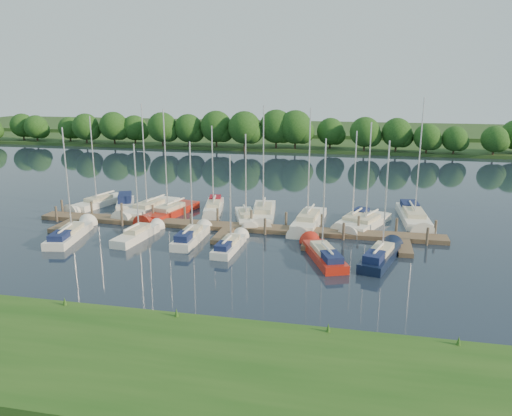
% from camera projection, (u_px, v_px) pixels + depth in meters
% --- Properties ---
extents(ground, '(260.00, 260.00, 0.00)m').
position_uv_depth(ground, '(206.00, 256.00, 40.83)').
color(ground, '#181F30').
rests_on(ground, ground).
extents(near_bank, '(90.00, 10.00, 0.50)m').
position_uv_depth(near_bank, '(112.00, 357.00, 25.62)').
color(near_bank, '#1D4A15').
rests_on(near_bank, ground).
extents(dock, '(40.00, 6.00, 0.40)m').
position_uv_depth(dock, '(229.00, 229.00, 47.70)').
color(dock, brown).
rests_on(dock, ground).
extents(mooring_pilings, '(38.24, 2.84, 2.00)m').
position_uv_depth(mooring_pilings, '(232.00, 221.00, 48.66)').
color(mooring_pilings, '#473D33').
rests_on(mooring_pilings, ground).
extents(far_shore, '(180.00, 30.00, 0.60)m').
position_uv_depth(far_shore, '(307.00, 142.00, 111.76)').
color(far_shore, '#223F18').
rests_on(far_shore, ground).
extents(distant_hill, '(220.00, 40.00, 1.40)m').
position_uv_depth(distant_hill, '(317.00, 130.00, 135.33)').
color(distant_hill, '#2D4C21').
rests_on(distant_hill, ground).
extents(treeline, '(145.62, 9.77, 8.22)m').
position_uv_depth(treeline, '(288.00, 130.00, 98.80)').
color(treeline, '#38281C').
rests_on(treeline, ground).
extents(sailboat_n_0, '(3.77, 8.35, 10.57)m').
position_uv_depth(sailboat_n_0, '(98.00, 204.00, 57.01)').
color(sailboat_n_0, white).
rests_on(sailboat_n_0, ground).
extents(motorboat, '(3.70, 6.10, 1.96)m').
position_uv_depth(motorboat, '(125.00, 204.00, 56.27)').
color(motorboat, white).
rests_on(motorboat, ground).
extents(sailboat_n_2, '(3.92, 9.65, 12.05)m').
position_uv_depth(sailboat_n_2, '(148.00, 209.00, 54.42)').
color(sailboat_n_2, white).
rests_on(sailboat_n_2, ground).
extents(sailboat_n_3, '(3.89, 9.22, 11.60)m').
position_uv_depth(sailboat_n_3, '(169.00, 213.00, 52.87)').
color(sailboat_n_3, '#A51C0F').
rests_on(sailboat_n_3, ground).
extents(sailboat_n_4, '(3.11, 7.67, 9.65)m').
position_uv_depth(sailboat_n_4, '(214.00, 207.00, 55.13)').
color(sailboat_n_4, white).
rests_on(sailboat_n_4, ground).
extents(sailboat_n_5, '(3.56, 7.22, 9.23)m').
position_uv_depth(sailboat_n_5, '(246.00, 219.00, 50.89)').
color(sailboat_n_5, white).
rests_on(sailboat_n_5, ground).
extents(sailboat_n_6, '(3.33, 9.53, 12.03)m').
position_uv_depth(sailboat_n_6, '(263.00, 215.00, 52.26)').
color(sailboat_n_6, white).
rests_on(sailboat_n_6, ground).
extents(sailboat_n_7, '(2.90, 9.41, 11.96)m').
position_uv_depth(sailboat_n_7, '(308.00, 222.00, 49.44)').
color(sailboat_n_7, white).
rests_on(sailboat_n_7, ground).
extents(sailboat_n_8, '(3.78, 7.60, 9.61)m').
position_uv_depth(sailboat_n_8, '(354.00, 221.00, 50.04)').
color(sailboat_n_8, white).
rests_on(sailboat_n_8, ground).
extents(sailboat_n_9, '(4.71, 8.20, 10.59)m').
position_uv_depth(sailboat_n_9, '(367.00, 224.00, 48.87)').
color(sailboat_n_9, white).
rests_on(sailboat_n_9, ground).
extents(sailboat_n_10, '(3.02, 10.28, 12.89)m').
position_uv_depth(sailboat_n_10, '(414.00, 218.00, 50.97)').
color(sailboat_n_10, white).
rests_on(sailboat_n_10, ground).
extents(sailboat_s_0, '(3.04, 8.24, 10.37)m').
position_uv_depth(sailboat_s_0, '(70.00, 235.00, 45.47)').
color(sailboat_s_0, white).
rests_on(sailboat_s_0, ground).
extents(sailboat_s_1, '(2.30, 6.94, 9.03)m').
position_uv_depth(sailboat_s_1, '(138.00, 236.00, 45.31)').
color(sailboat_s_1, white).
rests_on(sailboat_s_1, ground).
extents(sailboat_s_2, '(1.70, 7.08, 9.31)m').
position_uv_depth(sailboat_s_2, '(191.00, 238.00, 44.54)').
color(sailboat_s_2, white).
rests_on(sailboat_s_2, ground).
extents(sailboat_s_3, '(1.78, 6.49, 8.35)m').
position_uv_depth(sailboat_s_3, '(230.00, 246.00, 42.46)').
color(sailboat_s_3, white).
rests_on(sailboat_s_3, ground).
extents(sailboat_s_4, '(4.16, 7.78, 10.05)m').
position_uv_depth(sailboat_s_4, '(323.00, 255.00, 40.13)').
color(sailboat_s_4, '#A51C0F').
rests_on(sailboat_s_4, ground).
extents(sailboat_s_5, '(3.59, 7.74, 10.02)m').
position_uv_depth(sailboat_s_5, '(381.00, 257.00, 39.61)').
color(sailboat_s_5, black).
rests_on(sailboat_s_5, ground).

